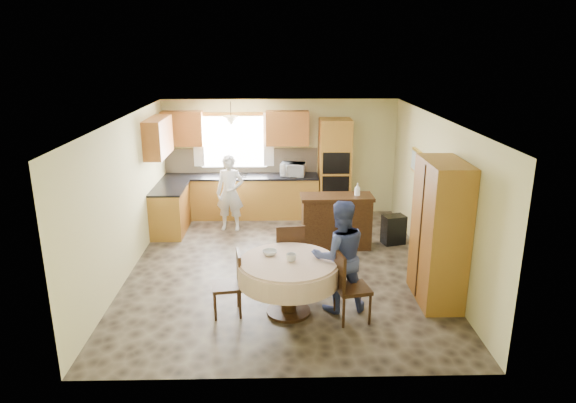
% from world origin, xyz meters
% --- Properties ---
extents(floor, '(5.00, 6.00, 0.01)m').
position_xyz_m(floor, '(0.00, 0.00, 0.00)').
color(floor, brown).
rests_on(floor, ground).
extents(ceiling, '(5.00, 6.00, 0.01)m').
position_xyz_m(ceiling, '(0.00, 0.00, 2.50)').
color(ceiling, white).
rests_on(ceiling, wall_back).
extents(wall_back, '(5.00, 0.02, 2.50)m').
position_xyz_m(wall_back, '(0.00, 3.00, 1.25)').
color(wall_back, '#D5CF89').
rests_on(wall_back, floor).
extents(wall_front, '(5.00, 0.02, 2.50)m').
position_xyz_m(wall_front, '(0.00, -3.00, 1.25)').
color(wall_front, '#D5CF89').
rests_on(wall_front, floor).
extents(wall_left, '(0.02, 6.00, 2.50)m').
position_xyz_m(wall_left, '(-2.50, 0.00, 1.25)').
color(wall_left, '#D5CF89').
rests_on(wall_left, floor).
extents(wall_right, '(0.02, 6.00, 2.50)m').
position_xyz_m(wall_right, '(2.50, 0.00, 1.25)').
color(wall_right, '#D5CF89').
rests_on(wall_right, floor).
extents(window, '(1.40, 0.03, 1.10)m').
position_xyz_m(window, '(-1.00, 2.98, 1.60)').
color(window, white).
rests_on(window, wall_back).
extents(curtain_left, '(0.22, 0.02, 1.15)m').
position_xyz_m(curtain_left, '(-1.75, 2.93, 1.65)').
color(curtain_left, white).
rests_on(curtain_left, wall_back).
extents(curtain_right, '(0.22, 0.02, 1.15)m').
position_xyz_m(curtain_right, '(-0.25, 2.93, 1.65)').
color(curtain_right, white).
rests_on(curtain_right, wall_back).
extents(base_cab_back, '(3.30, 0.60, 0.88)m').
position_xyz_m(base_cab_back, '(-0.85, 2.70, 0.44)').
color(base_cab_back, gold).
rests_on(base_cab_back, floor).
extents(counter_back, '(3.30, 0.64, 0.04)m').
position_xyz_m(counter_back, '(-0.85, 2.70, 0.90)').
color(counter_back, black).
rests_on(counter_back, base_cab_back).
extents(base_cab_left, '(0.60, 1.20, 0.88)m').
position_xyz_m(base_cab_left, '(-2.20, 1.80, 0.44)').
color(base_cab_left, gold).
rests_on(base_cab_left, floor).
extents(counter_left, '(0.64, 1.20, 0.04)m').
position_xyz_m(counter_left, '(-2.20, 1.80, 0.90)').
color(counter_left, black).
rests_on(counter_left, base_cab_left).
extents(backsplash, '(3.30, 0.02, 0.55)m').
position_xyz_m(backsplash, '(-0.85, 2.99, 1.18)').
color(backsplash, tan).
rests_on(backsplash, wall_back).
extents(wall_cab_left, '(0.85, 0.33, 0.72)m').
position_xyz_m(wall_cab_left, '(-2.05, 2.83, 1.91)').
color(wall_cab_left, '#BD672F').
rests_on(wall_cab_left, wall_back).
extents(wall_cab_right, '(0.90, 0.33, 0.72)m').
position_xyz_m(wall_cab_right, '(0.15, 2.83, 1.91)').
color(wall_cab_right, '#BD672F').
rests_on(wall_cab_right, wall_back).
extents(wall_cab_side, '(0.33, 1.20, 0.72)m').
position_xyz_m(wall_cab_side, '(-2.33, 1.80, 1.91)').
color(wall_cab_side, '#BD672F').
rests_on(wall_cab_side, wall_left).
extents(oven_tower, '(0.66, 0.62, 2.12)m').
position_xyz_m(oven_tower, '(1.15, 2.69, 1.06)').
color(oven_tower, gold).
rests_on(oven_tower, floor).
extents(oven_upper, '(0.56, 0.01, 0.45)m').
position_xyz_m(oven_upper, '(1.15, 2.38, 1.25)').
color(oven_upper, black).
rests_on(oven_upper, oven_tower).
extents(oven_lower, '(0.56, 0.01, 0.45)m').
position_xyz_m(oven_lower, '(1.15, 2.38, 0.75)').
color(oven_lower, black).
rests_on(oven_lower, oven_tower).
extents(pendant, '(0.36, 0.36, 0.18)m').
position_xyz_m(pendant, '(-1.00, 2.50, 2.12)').
color(pendant, beige).
rests_on(pendant, ceiling).
extents(sideboard, '(1.31, 0.56, 0.93)m').
position_xyz_m(sideboard, '(1.00, 0.90, 0.46)').
color(sideboard, '#3E2711').
rests_on(sideboard, floor).
extents(space_heater, '(0.46, 0.38, 0.55)m').
position_xyz_m(space_heater, '(2.10, 1.05, 0.28)').
color(space_heater, black).
rests_on(space_heater, floor).
extents(cupboard, '(0.54, 1.09, 2.08)m').
position_xyz_m(cupboard, '(2.22, -1.17, 1.04)').
color(cupboard, gold).
rests_on(cupboard, floor).
extents(dining_table, '(1.39, 1.39, 0.79)m').
position_xyz_m(dining_table, '(0.07, -1.53, 0.62)').
color(dining_table, '#3E2711').
rests_on(dining_table, floor).
extents(chair_left, '(0.45, 0.45, 0.91)m').
position_xyz_m(chair_left, '(-0.71, -1.52, 0.50)').
color(chair_left, '#3E2711').
rests_on(chair_left, floor).
extents(chair_back, '(0.49, 0.49, 1.03)m').
position_xyz_m(chair_back, '(0.10, -0.72, 0.57)').
color(chair_back, '#3E2711').
rests_on(chair_back, floor).
extents(chair_right, '(0.51, 0.51, 0.99)m').
position_xyz_m(chair_right, '(0.85, -1.74, 0.55)').
color(chair_right, '#3E2711').
rests_on(chair_right, floor).
extents(framed_picture, '(0.06, 0.52, 0.43)m').
position_xyz_m(framed_picture, '(2.47, 1.17, 1.56)').
color(framed_picture, gold).
rests_on(framed_picture, wall_right).
extents(microwave, '(0.55, 0.42, 0.28)m').
position_xyz_m(microwave, '(0.26, 2.65, 1.06)').
color(microwave, silver).
rests_on(microwave, counter_back).
extents(person_sink, '(0.60, 0.44, 1.53)m').
position_xyz_m(person_sink, '(-1.01, 1.90, 0.76)').
color(person_sink, silver).
rests_on(person_sink, floor).
extents(person_dining, '(0.86, 0.71, 1.60)m').
position_xyz_m(person_dining, '(0.77, -1.42, 0.80)').
color(person_dining, '#3D4985').
rests_on(person_dining, floor).
extents(bowl_sideboard, '(0.30, 0.30, 0.06)m').
position_xyz_m(bowl_sideboard, '(0.58, 0.90, 0.96)').
color(bowl_sideboard, '#B2B2B2').
rests_on(bowl_sideboard, sideboard).
extents(bottle_sideboard, '(0.13, 0.13, 0.28)m').
position_xyz_m(bottle_sideboard, '(1.37, 0.90, 1.07)').
color(bottle_sideboard, silver).
rests_on(bottle_sideboard, sideboard).
extents(cup_table, '(0.18, 0.18, 0.11)m').
position_xyz_m(cup_table, '(0.10, -1.56, 0.85)').
color(cup_table, '#B2B2B2').
rests_on(cup_table, dining_table).
extents(bowl_table, '(0.21, 0.21, 0.06)m').
position_xyz_m(bowl_table, '(-0.19, -1.33, 0.82)').
color(bowl_table, '#B2B2B2').
rests_on(bowl_table, dining_table).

